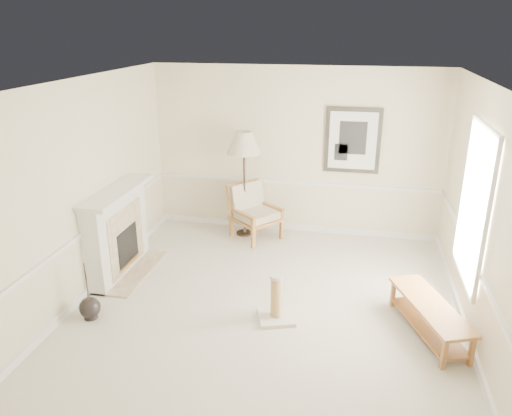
{
  "coord_description": "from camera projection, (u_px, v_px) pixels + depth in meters",
  "views": [
    {
      "loc": [
        1.03,
        -5.61,
        3.54
      ],
      "look_at": [
        -0.28,
        0.7,
        1.14
      ],
      "focal_mm": 35.0,
      "sensor_mm": 36.0,
      "label": 1
    }
  ],
  "objects": [
    {
      "name": "floor_vase",
      "position": [
        90.0,
        308.0,
        6.32
      ],
      "size": [
        0.27,
        0.27,
        0.79
      ],
      "rotation": [
        0.0,
        0.0,
        -0.01
      ],
      "color": "black",
      "rests_on": "ground"
    },
    {
      "name": "armchair",
      "position": [
        253.0,
        209.0,
        8.67
      ],
      "size": [
        1.03,
        1.03,
        0.94
      ],
      "rotation": [
        0.0,
        0.0,
        0.87
      ],
      "color": "brown",
      "rests_on": "ground"
    },
    {
      "name": "floor_lamp",
      "position": [
        244.0,
        146.0,
        8.35
      ],
      "size": [
        0.6,
        0.6,
        1.84
      ],
      "rotation": [
        0.0,
        0.0,
        -0.04
      ],
      "color": "black",
      "rests_on": "ground"
    },
    {
      "name": "room",
      "position": [
        280.0,
        172.0,
        5.97
      ],
      "size": [
        5.04,
        5.54,
        2.92
      ],
      "color": "beige",
      "rests_on": "ground"
    },
    {
      "name": "scratching_post",
      "position": [
        276.0,
        306.0,
        6.27
      ],
      "size": [
        0.56,
        0.56,
        0.63
      ],
      "rotation": [
        0.0,
        0.0,
        0.32
      ],
      "color": "beige",
      "rests_on": "ground"
    },
    {
      "name": "bench",
      "position": [
        429.0,
        314.0,
        5.97
      ],
      "size": [
        0.92,
        1.49,
        0.41
      ],
      "rotation": [
        0.0,
        0.0,
        0.37
      ],
      "color": "brown",
      "rests_on": "ground"
    },
    {
      "name": "ground",
      "position": [
        266.0,
        309.0,
        6.58
      ],
      "size": [
        5.5,
        5.5,
        0.0
      ],
      "primitive_type": "plane",
      "color": "silver",
      "rests_on": "ground"
    },
    {
      "name": "fireplace",
      "position": [
        118.0,
        232.0,
        7.35
      ],
      "size": [
        0.64,
        1.64,
        1.31
      ],
      "color": "white",
      "rests_on": "ground"
    }
  ]
}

